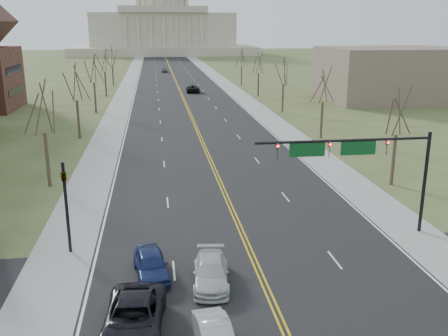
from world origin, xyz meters
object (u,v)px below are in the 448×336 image
object	(u,v)px
car_sb_inner_second	(211,272)
car_far_sb	(165,70)
signal_left	(66,198)
car_sb_outer_second	(151,264)
car_sb_outer_lead	(133,319)
signal_mast	(357,155)
car_far_nb	(193,88)

from	to	relation	value
car_sb_inner_second	car_far_sb	size ratio (longest dim) A/B	1.14
car_sb_inner_second	signal_left	bearing A→B (deg)	153.67
car_sb_outer_second	signal_left	bearing A→B (deg)	134.70
signal_left	car_sb_outer_lead	world-z (taller)	signal_left
signal_mast	signal_left	bearing A→B (deg)	180.00
signal_left	car_sb_inner_second	world-z (taller)	signal_left
signal_mast	car_far_sb	xyz separation A→B (m)	(-9.65, 128.77, -5.03)
signal_mast	car_sb_inner_second	xyz separation A→B (m)	(-10.42, -5.38, -5.05)
car_sb_outer_lead	car_sb_outer_second	xyz separation A→B (m)	(0.81, 5.61, -0.07)
car_sb_outer_lead	car_sb_outer_second	distance (m)	5.67
signal_mast	car_sb_inner_second	bearing A→B (deg)	-152.70
signal_left	car_far_sb	world-z (taller)	signal_left
signal_mast	car_sb_outer_lead	bearing A→B (deg)	-146.53
signal_left	car_sb_inner_second	size ratio (longest dim) A/B	1.25
signal_mast	car_sb_outer_lead	distance (m)	18.16
car_far_sb	signal_mast	bearing A→B (deg)	-85.05
signal_mast	car_sb_outer_second	xyz separation A→B (m)	(-13.77, -4.03, -4.99)
signal_mast	car_sb_inner_second	world-z (taller)	signal_mast
signal_mast	car_sb_outer_second	size ratio (longest dim) A/B	2.72
car_sb_inner_second	car_sb_outer_second	xyz separation A→B (m)	(-3.35, 1.35, 0.06)
car_sb_outer_lead	car_far_sb	world-z (taller)	car_sb_outer_lead
car_sb_outer_second	car_sb_inner_second	bearing A→B (deg)	-29.29
car_sb_inner_second	car_sb_outer_second	world-z (taller)	car_sb_outer_second
signal_mast	signal_left	xyz separation A→B (m)	(-18.95, 0.00, -2.05)
signal_left	car_sb_outer_lead	distance (m)	10.97
signal_mast	car_sb_outer_lead	size ratio (longest dim) A/B	2.02
signal_mast	car_sb_outer_second	world-z (taller)	signal_mast
car_sb_outer_lead	signal_mast	bearing A→B (deg)	38.23
signal_mast	car_sb_inner_second	size ratio (longest dim) A/B	2.52
car_far_sb	car_sb_outer_lead	bearing A→B (deg)	-91.37
signal_left	car_far_sb	xyz separation A→B (m)	(9.30, 128.77, -2.98)
signal_left	car_far_nb	xyz separation A→B (m)	(14.16, 78.90, -2.88)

